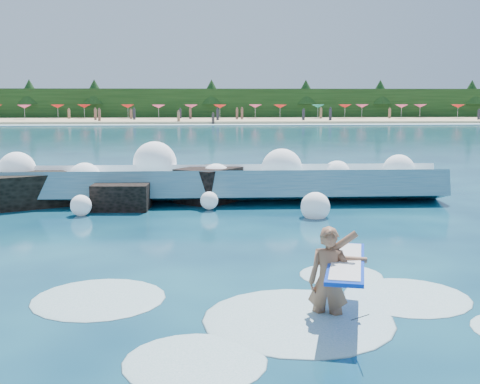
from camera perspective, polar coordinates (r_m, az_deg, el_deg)
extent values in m
plane|color=#082641|center=(12.58, -6.35, -6.88)|extent=(200.00, 200.00, 0.00)
cube|color=tan|center=(90.16, -3.80, 6.80)|extent=(140.00, 20.00, 0.40)
cube|color=silver|center=(79.17, -3.86, 6.40)|extent=(140.00, 5.00, 0.08)
cube|color=black|center=(100.10, -3.77, 8.31)|extent=(140.00, 4.00, 5.00)
cube|color=teal|center=(20.17, -5.29, 0.35)|extent=(17.18, 2.62, 1.43)
cube|color=white|center=(20.91, -5.23, 1.84)|extent=(17.18, 1.21, 0.67)
cube|color=black|center=(20.40, -19.21, -0.03)|extent=(2.82, 2.60, 1.23)
cube|color=black|center=(19.02, -11.12, -0.60)|extent=(1.77, 1.41, 0.95)
cube|color=black|center=(20.01, -2.99, 0.40)|extent=(2.36, 2.43, 1.33)
imported|color=brown|center=(9.54, 8.41, -8.48)|extent=(0.74, 0.60, 1.74)
cube|color=#0B36C8|center=(9.56, 10.04, -6.60)|extent=(1.14, 2.44, 0.06)
cube|color=white|center=(9.56, 10.04, -6.51)|extent=(0.99, 2.23, 0.06)
cylinder|color=black|center=(8.51, 11.26, -11.59)|extent=(0.01, 0.91, 0.43)
sphere|color=white|center=(21.33, -20.38, 1.96)|extent=(1.22, 1.22, 1.22)
sphere|color=white|center=(20.45, -14.49, 1.18)|extent=(1.10, 1.10, 1.10)
sphere|color=white|center=(20.85, -8.08, 2.73)|extent=(1.49, 1.49, 1.49)
sphere|color=white|center=(19.99, -2.27, 1.21)|extent=(1.06, 1.06, 1.06)
sphere|color=white|center=(20.29, 3.98, 2.16)|extent=(1.39, 1.39, 1.39)
sphere|color=white|center=(21.02, 9.19, 1.56)|extent=(1.03, 1.03, 1.03)
sphere|color=white|center=(21.31, 14.82, 1.98)|extent=(1.10, 1.10, 1.10)
sphere|color=white|center=(18.21, -14.85, -1.24)|extent=(0.62, 0.62, 0.62)
sphere|color=white|center=(18.50, -2.94, -0.81)|extent=(0.55, 0.55, 0.55)
sphere|color=white|center=(17.47, 7.15, -1.40)|extent=(0.85, 0.85, 0.85)
ellipsoid|color=silver|center=(9.59, 5.52, -11.95)|extent=(3.01, 3.01, 0.15)
ellipsoid|color=silver|center=(8.16, -4.30, -15.77)|extent=(1.92, 1.92, 0.10)
ellipsoid|color=silver|center=(10.95, 15.54, -9.57)|extent=(2.18, 2.18, 0.11)
ellipsoid|color=silver|center=(10.75, -13.25, -9.83)|extent=(2.30, 2.30, 0.11)
ellipsoid|color=silver|center=(11.95, 9.54, -7.80)|extent=(1.62, 1.62, 0.08)
cone|color=#E14278|center=(94.13, -19.78, 7.63)|extent=(2.00, 2.00, 0.50)
cone|color=red|center=(95.49, -16.91, 7.78)|extent=(2.00, 2.00, 0.50)
cone|color=red|center=(96.15, -14.56, 7.88)|extent=(2.00, 2.00, 0.50)
cone|color=red|center=(93.69, -10.59, 8.00)|extent=(2.00, 2.00, 0.50)
cone|color=#E14278|center=(90.67, -7.74, 8.04)|extent=(2.00, 2.00, 0.50)
cone|color=#E14278|center=(91.30, -4.66, 8.10)|extent=(2.00, 2.00, 0.50)
cone|color=red|center=(91.12, -1.92, 8.12)|extent=(2.00, 2.00, 0.50)
cone|color=#E14278|center=(93.04, 1.46, 8.14)|extent=(2.00, 2.00, 0.50)
cone|color=red|center=(91.44, 3.82, 8.11)|extent=(2.00, 2.00, 0.50)
cone|color=#147D6E|center=(93.51, 7.40, 8.07)|extent=(2.00, 2.00, 0.50)
cone|color=red|center=(95.08, 9.92, 8.03)|extent=(2.00, 2.00, 0.50)
cone|color=#E14278|center=(96.86, 11.49, 7.99)|extent=(2.00, 2.00, 0.50)
cone|color=#E14278|center=(96.58, 15.07, 7.87)|extent=(2.00, 2.00, 0.50)
cone|color=#E14278|center=(100.40, 16.71, 7.82)|extent=(2.00, 2.00, 0.50)
cone|color=red|center=(99.44, 19.97, 7.66)|extent=(2.00, 2.00, 0.50)
cube|color=#3F332D|center=(84.60, -10.80, 7.20)|extent=(0.35, 0.22, 1.60)
cube|color=#262633|center=(88.21, -5.92, 7.31)|extent=(0.35, 0.22, 1.40)
cube|color=brown|center=(80.22, -2.57, 6.96)|extent=(0.35, 0.22, 1.38)
cube|color=#3F332D|center=(87.13, -5.87, 7.36)|extent=(0.35, 0.22, 1.61)
cube|color=#8C664C|center=(88.61, -17.62, 6.98)|extent=(0.35, 0.22, 1.50)
cube|color=brown|center=(101.29, 20.76, 7.04)|extent=(0.35, 0.22, 1.62)
cube|color=#262633|center=(85.28, -1.78, 7.32)|extent=(0.35, 0.22, 1.48)
cube|color=brown|center=(88.57, 10.74, 7.25)|extent=(0.35, 0.22, 1.52)
cube|color=#3F332D|center=(89.10, 1.48, 7.43)|extent=(0.35, 0.22, 1.58)
cube|color=#8C664C|center=(99.60, 19.50, 7.03)|extent=(0.35, 0.22, 1.41)
cube|color=#262633|center=(92.93, -5.03, 7.45)|extent=(0.35, 0.22, 1.57)
cube|color=brown|center=(84.06, -14.81, 7.01)|extent=(0.35, 0.22, 1.47)
cube|color=#8C664C|center=(89.44, -13.84, 7.17)|extent=(0.35, 0.22, 1.54)
cube|color=#262633|center=(85.73, 8.57, 7.28)|extent=(0.35, 0.22, 1.59)
cube|color=#3F332D|center=(83.79, -17.04, 6.71)|extent=(0.35, 0.22, 1.50)
cube|color=#262633|center=(89.68, 13.75, 7.11)|extent=(0.35, 0.22, 1.36)
cube|color=brown|center=(90.13, -13.50, 7.19)|extent=(0.35, 0.22, 1.53)
cube|color=#3F332D|center=(93.09, -5.69, 7.41)|extent=(0.35, 0.22, 1.45)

